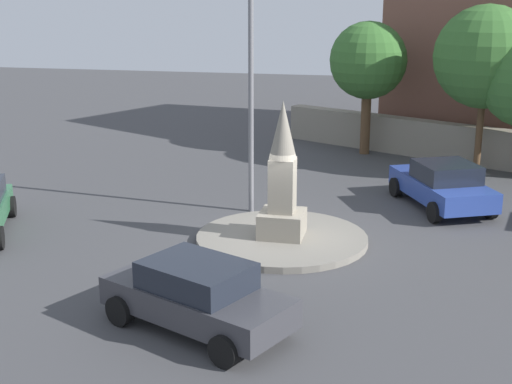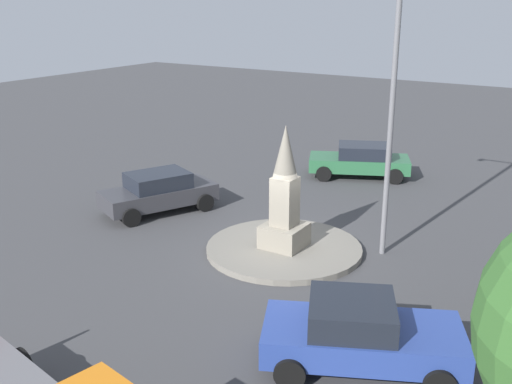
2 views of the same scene
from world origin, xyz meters
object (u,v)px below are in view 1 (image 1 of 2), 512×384
Objects in this scene: streetlamp at (251,42)px; tree_near_wall at (368,61)px; car_dark_grey_parked_right at (197,295)px; tree_far_corner at (486,57)px; car_blue_parked_left at (443,184)px; monument at (282,182)px.

streetlamp is 9.58m from tree_near_wall.
tree_near_wall is at bearing -7.02° from car_dark_grey_parked_right.
car_dark_grey_parked_right is at bearing 156.47° from tree_far_corner.
streetlamp is 9.28m from car_dark_grey_parked_right.
car_dark_grey_parked_right is 0.79× the size of tree_near_wall.
car_blue_parked_left is at bearing -27.39° from car_dark_grey_parked_right.
tree_near_wall is at bearing -17.52° from streetlamp.
streetlamp is 10.03m from tree_far_corner.
monument is 11.90m from tree_near_wall.
car_blue_parked_left is at bearing -45.67° from monument.
streetlamp is (2.57, 1.46, 3.51)m from monument.
tree_near_wall reaches higher than monument.
streetlamp is at bearing 29.53° from monument.
monument is 4.59m from streetlamp.
streetlamp reaches higher than car_dark_grey_parked_right.
tree_far_corner reaches higher than tree_near_wall.
car_dark_grey_parked_right is at bearing -174.79° from streetlamp.
streetlamp reaches higher than tree_near_wall.
tree_near_wall is (17.16, -2.11, 3.11)m from car_dark_grey_parked_right.
monument is at bearing -7.36° from car_dark_grey_parked_right.
tree_far_corner is (-2.18, -4.41, 0.44)m from tree_near_wall.
car_dark_grey_parked_right is 16.72m from tree_far_corner.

